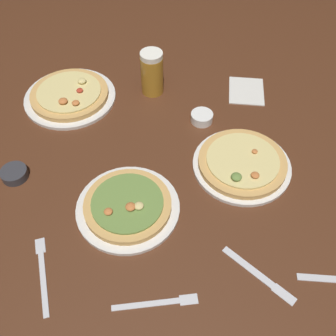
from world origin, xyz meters
TOP-DOWN VIEW (x-y plane):
  - ground_plane at (0.00, 0.00)m, footprint 2.40×2.40m
  - pizza_plate_near at (-0.13, -0.12)m, footprint 0.29×0.29m
  - pizza_plate_far at (-0.32, 0.37)m, footprint 0.33×0.33m
  - pizza_plate_side at (0.23, -0.00)m, footprint 0.30×0.30m
  - beer_mug_dark at (-0.02, 0.39)m, footprint 0.09×0.13m
  - ramekin_sauce at (0.14, 0.21)m, footprint 0.07×0.07m
  - ramekin_butter at (-0.46, 0.03)m, footprint 0.08×0.08m
  - napkin_folded at (0.32, 0.35)m, footprint 0.15×0.17m
  - fork_left at (-0.35, -0.30)m, footprint 0.06×0.22m
  - fork_spare at (-0.06, -0.40)m, footprint 0.21×0.03m
  - knife_spare at (0.19, -0.35)m, footprint 0.16×0.17m

SIDE VIEW (x-z plane):
  - ground_plane at x=0.00m, z-range -0.03..0.00m
  - fork_left at x=-0.35m, z-range 0.00..0.01m
  - knife_spare at x=0.19m, z-range 0.00..0.01m
  - fork_spare at x=-0.06m, z-range 0.00..0.01m
  - napkin_folded at x=0.32m, z-range 0.00..0.01m
  - ramekin_butter at x=-0.46m, z-range 0.00..0.03m
  - ramekin_sauce at x=0.14m, z-range 0.00..0.03m
  - pizza_plate_near at x=-0.13m, z-range -0.01..0.04m
  - pizza_plate_far at x=-0.32m, z-range -0.01..0.04m
  - pizza_plate_side at x=0.23m, z-range -0.01..0.04m
  - beer_mug_dark at x=-0.02m, z-range 0.00..0.16m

